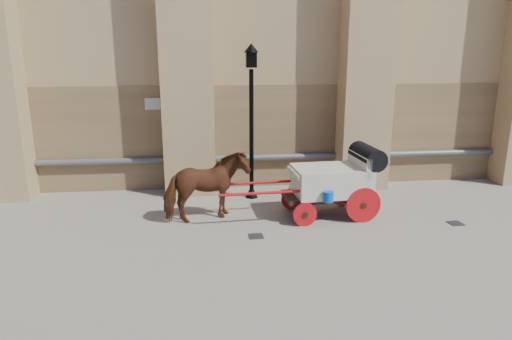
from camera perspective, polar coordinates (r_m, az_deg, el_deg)
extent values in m
plane|color=gray|center=(9.91, -2.70, -8.78)|extent=(90.00, 90.00, 0.00)
cube|color=olive|center=(13.69, 4.44, 4.37)|extent=(44.00, 0.35, 3.00)
cylinder|color=#59595B|center=(13.55, 4.61, 1.67)|extent=(42.00, 0.18, 0.18)
cube|color=beige|center=(13.20, -12.81, 8.06)|extent=(0.42, 0.04, 0.32)
imported|color=brown|center=(10.81, -6.26, -2.15)|extent=(2.15, 1.50, 1.66)
cube|color=black|center=(11.28, 8.81, -3.15)|extent=(2.13, 1.07, 0.11)
cube|color=beige|center=(11.20, 9.34, -1.28)|extent=(1.87, 1.29, 0.66)
cube|color=beige|center=(11.36, 12.80, 0.74)|extent=(0.22, 1.19, 0.52)
cube|color=beige|center=(10.90, 5.41, -0.30)|extent=(0.40, 1.06, 0.09)
cylinder|color=black|center=(11.39, 13.73, 1.70)|extent=(0.60, 1.21, 0.53)
cylinder|color=#B50F13|center=(11.04, 13.26, -4.29)|extent=(0.85, 0.11, 0.85)
cylinder|color=#B50F13|center=(12.07, 11.09, -2.53)|extent=(0.85, 0.11, 0.85)
cylinder|color=#B50F13|center=(10.62, 6.13, -5.55)|extent=(0.57, 0.09, 0.57)
cylinder|color=#B50F13|center=(11.69, 4.55, -3.60)|extent=(0.57, 0.09, 0.57)
cylinder|color=#B50F13|center=(10.41, 1.46, -2.87)|extent=(2.27, 0.21, 0.07)
cylinder|color=#B50F13|center=(11.20, 0.59, -1.58)|extent=(2.27, 0.21, 0.07)
cylinder|color=#0A4BB9|center=(10.57, 9.02, -3.31)|extent=(0.25, 0.25, 0.25)
cylinder|color=black|center=(12.26, -0.57, 4.35)|extent=(0.12, 0.12, 3.48)
cone|color=black|center=(12.64, -0.56, -2.66)|extent=(0.35, 0.35, 0.35)
cube|color=black|center=(12.06, -0.60, 13.66)|extent=(0.27, 0.27, 0.41)
cone|color=black|center=(12.06, -0.60, 15.03)|extent=(0.39, 0.39, 0.23)
cube|color=black|center=(10.09, -0.02, -8.28)|extent=(0.34, 0.34, 0.01)
cube|color=black|center=(11.78, 23.67, -6.12)|extent=(0.34, 0.34, 0.01)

